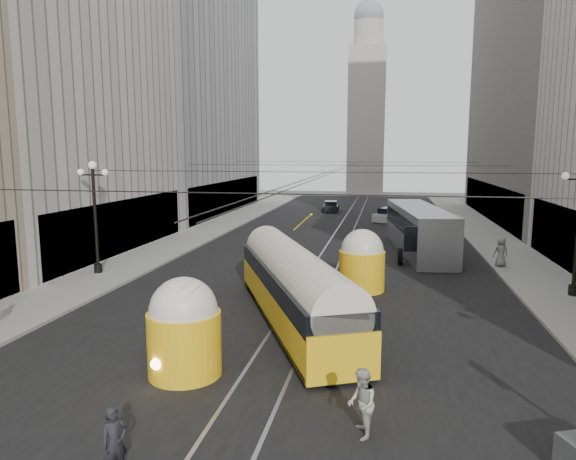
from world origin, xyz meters
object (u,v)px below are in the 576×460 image
at_px(streetcar, 294,286).
at_px(pedestrian_sidewalk_right, 501,252).
at_px(pedestrian_crossing_a, 115,443).
at_px(city_bus, 419,228).
at_px(pedestrian_crossing_b, 362,403).

relative_size(streetcar, pedestrian_sidewalk_right, 7.60).
bearing_deg(streetcar, pedestrian_sidewalk_right, 49.08).
xyz_separation_m(streetcar, pedestrian_crossing_a, (-1.98, -10.84, -0.76)).
height_order(city_bus, pedestrian_crossing_b, city_bus).
xyz_separation_m(streetcar, pedestrian_crossing_b, (3.17, -8.19, -0.69)).
height_order(streetcar, pedestrian_sidewalk_right, streetcar).
bearing_deg(pedestrian_crossing_a, pedestrian_crossing_b, -28.81).
relative_size(streetcar, city_bus, 1.05).
relative_size(streetcar, pedestrian_crossing_b, 7.76).
relative_size(pedestrian_crossing_a, pedestrian_sidewalk_right, 0.91).
xyz_separation_m(pedestrian_crossing_a, pedestrian_sidewalk_right, (12.53, 23.01, 0.23)).
bearing_deg(pedestrian_crossing_b, city_bus, 163.36).
height_order(pedestrian_crossing_a, pedestrian_crossing_b, pedestrian_crossing_b).
height_order(pedestrian_crossing_b, pedestrian_sidewalk_right, pedestrian_sidewalk_right).
bearing_deg(pedestrian_sidewalk_right, pedestrian_crossing_b, 54.41).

